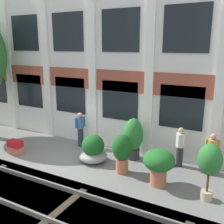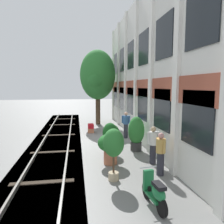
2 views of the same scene
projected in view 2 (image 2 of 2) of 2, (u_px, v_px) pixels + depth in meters
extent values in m
plane|color=slate|center=(96.00, 141.00, 12.83)|extent=(80.00, 80.00, 0.00)
cube|color=silver|center=(141.00, 71.00, 12.77)|extent=(15.93, 0.50, 8.21)
cube|color=#9E4C38|center=(136.00, 88.00, 12.85)|extent=(15.93, 0.06, 0.90)
cube|color=silver|center=(113.00, 76.00, 20.52)|extent=(0.36, 0.16, 8.21)
cube|color=silver|center=(118.00, 75.00, 17.92)|extent=(0.36, 0.16, 8.21)
cube|color=silver|center=(126.00, 73.00, 15.32)|extent=(0.36, 0.16, 8.21)
cube|color=silver|center=(136.00, 70.00, 12.72)|extent=(0.36, 0.16, 8.21)
cube|color=silver|center=(151.00, 67.00, 10.12)|extent=(0.36, 0.16, 8.21)
cube|color=silver|center=(177.00, 60.00, 7.52)|extent=(0.36, 0.16, 8.21)
cube|color=black|center=(116.00, 97.00, 19.45)|extent=(1.70, 0.04, 1.70)
cube|color=black|center=(122.00, 98.00, 16.85)|extent=(1.70, 0.04, 1.70)
cube|color=black|center=(130.00, 101.00, 14.25)|extent=(1.70, 0.04, 1.70)
cube|color=black|center=(143.00, 104.00, 11.65)|extent=(1.70, 0.04, 1.70)
cube|color=black|center=(162.00, 109.00, 9.04)|extent=(1.70, 0.04, 1.70)
cube|color=black|center=(196.00, 119.00, 6.44)|extent=(1.70, 0.04, 1.70)
cube|color=black|center=(116.00, 64.00, 19.10)|extent=(1.70, 0.04, 1.70)
cube|color=black|center=(122.00, 60.00, 16.50)|extent=(1.70, 0.04, 1.70)
cube|color=black|center=(131.00, 55.00, 13.90)|extent=(1.70, 0.04, 1.70)
cube|color=black|center=(143.00, 48.00, 11.30)|extent=(1.70, 0.04, 1.70)
cube|color=black|center=(164.00, 37.00, 8.70)|extent=(1.70, 0.04, 1.70)
cube|color=black|center=(201.00, 16.00, 6.09)|extent=(1.70, 0.04, 1.70)
cube|color=#4C473F|center=(56.00, 145.00, 12.48)|extent=(23.93, 2.80, 0.28)
cube|color=slate|center=(43.00, 142.00, 12.34)|extent=(23.93, 0.07, 0.15)
cube|color=slate|center=(69.00, 141.00, 12.57)|extent=(23.93, 0.07, 0.15)
cube|color=#382D23|center=(64.00, 119.00, 21.23)|extent=(0.24, 2.10, 0.03)
cube|color=#382D23|center=(62.00, 125.00, 18.03)|extent=(0.24, 2.10, 0.03)
cube|color=#382D23|center=(59.00, 135.00, 14.28)|extent=(0.24, 2.10, 0.03)
cube|color=#382D23|center=(53.00, 152.00, 10.63)|extent=(0.24, 2.10, 0.03)
cube|color=#382D23|center=(42.00, 182.00, 7.29)|extent=(0.24, 2.10, 0.03)
cylinder|color=#4C3826|center=(98.00, 106.00, 18.29)|extent=(0.39, 0.39, 2.99)
ellipsoid|color=#2D7A33|center=(98.00, 75.00, 17.97)|extent=(2.91, 2.91, 4.06)
sphere|color=#2D7A33|center=(99.00, 80.00, 18.77)|extent=(1.60, 1.60, 1.60)
sphere|color=#2D7A33|center=(96.00, 80.00, 17.28)|extent=(1.60, 1.60, 1.60)
cube|color=#B76647|center=(91.00, 130.00, 15.20)|extent=(0.72, 0.45, 0.30)
cube|color=red|center=(91.00, 126.00, 15.16)|extent=(0.63, 0.38, 0.28)
ellipsoid|color=gray|center=(111.00, 141.00, 11.97)|extent=(1.14, 1.14, 0.46)
sphere|color=#19561E|center=(111.00, 132.00, 11.92)|extent=(0.90, 0.90, 0.90)
cylinder|color=tan|center=(114.00, 176.00, 7.48)|extent=(0.36, 0.36, 0.28)
cylinder|color=#4C3826|center=(114.00, 160.00, 7.42)|extent=(0.07, 0.07, 0.85)
ellipsoid|color=#2D7A33|center=(114.00, 143.00, 7.34)|extent=(0.72, 0.72, 0.97)
cylinder|color=#B76647|center=(110.00, 147.00, 10.51)|extent=(0.46, 0.46, 0.56)
ellipsoid|color=#19561E|center=(110.00, 133.00, 10.43)|extent=(0.73, 0.73, 0.98)
cylinder|color=#B76647|center=(110.00, 157.00, 9.04)|extent=(0.55, 0.55, 0.58)
ellipsoid|color=#236B28|center=(110.00, 143.00, 8.97)|extent=(1.06, 1.06, 0.74)
cylinder|color=#333333|center=(136.00, 146.00, 10.89)|extent=(0.55, 0.55, 0.44)
ellipsoid|color=#2D7A33|center=(136.00, 130.00, 10.79)|extent=(0.81, 0.81, 1.38)
cylinder|color=black|center=(147.00, 191.00, 6.25)|extent=(0.49, 0.14, 0.48)
cylinder|color=black|center=(162.00, 207.00, 5.39)|extent=(0.49, 0.14, 0.48)
cube|color=#196B38|center=(154.00, 197.00, 5.81)|extent=(0.70, 0.31, 0.08)
ellipsoid|color=#196B38|center=(159.00, 193.00, 5.53)|extent=(0.58, 0.31, 0.36)
cube|color=black|center=(159.00, 186.00, 5.50)|extent=(0.46, 0.26, 0.10)
cube|color=#196B38|center=(148.00, 180.00, 6.13)|extent=(0.15, 0.29, 0.60)
cylinder|color=#B7B7BF|center=(148.00, 167.00, 6.11)|extent=(0.08, 0.50, 0.03)
cylinder|color=#282833|center=(160.00, 164.00, 7.88)|extent=(0.26, 0.26, 0.83)
cylinder|color=tan|center=(161.00, 146.00, 7.80)|extent=(0.34, 0.34, 0.51)
sphere|color=tan|center=(161.00, 136.00, 7.76)|extent=(0.22, 0.22, 0.22)
cylinder|color=tan|center=(157.00, 144.00, 8.00)|extent=(0.09, 0.09, 0.46)
cylinder|color=tan|center=(164.00, 147.00, 7.59)|extent=(0.09, 0.09, 0.46)
cylinder|color=#282833|center=(126.00, 131.00, 13.51)|extent=(0.26, 0.26, 0.87)
cylinder|color=#33598C|center=(126.00, 120.00, 13.42)|extent=(0.34, 0.34, 0.52)
sphere|color=tan|center=(126.00, 114.00, 13.38)|extent=(0.22, 0.22, 0.22)
cylinder|color=#33598C|center=(122.00, 119.00, 13.48)|extent=(0.09, 0.09, 0.47)
cylinder|color=#33598C|center=(129.00, 120.00, 13.36)|extent=(0.09, 0.09, 0.47)
cylinder|color=#282833|center=(153.00, 154.00, 9.05)|extent=(0.26, 0.26, 0.80)
cylinder|color=silver|center=(153.00, 138.00, 8.97)|extent=(0.34, 0.34, 0.54)
sphere|color=tan|center=(153.00, 129.00, 8.92)|extent=(0.22, 0.22, 0.22)
cylinder|color=silver|center=(148.00, 138.00, 8.93)|extent=(0.09, 0.09, 0.49)
cylinder|color=silver|center=(158.00, 137.00, 9.00)|extent=(0.09, 0.09, 0.49)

